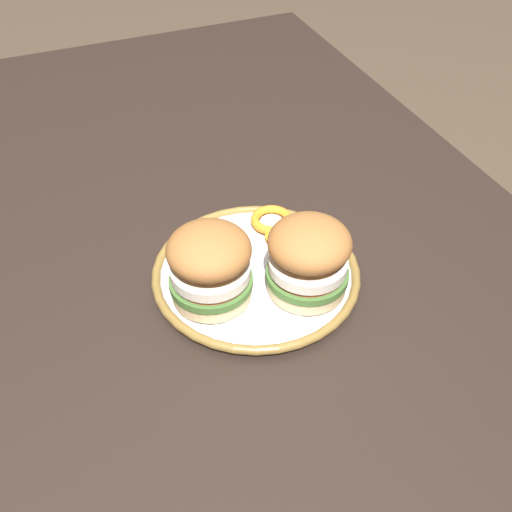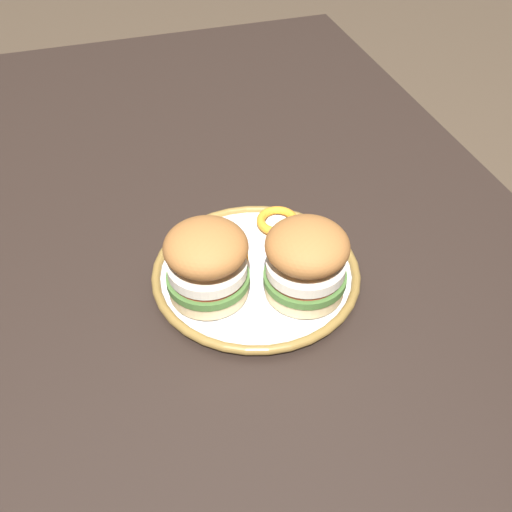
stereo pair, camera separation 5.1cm
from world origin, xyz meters
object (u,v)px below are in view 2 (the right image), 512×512
Objects in this scene: dining_table at (205,292)px; dinner_plate at (256,273)px; sandwich_half_left at (306,260)px; sandwich_half_right at (207,262)px.

dinner_plate is at bearing -144.76° from dining_table.
sandwich_half_left is (-0.06, -0.05, 0.06)m from dinner_plate.
dinner_plate is at bearing 39.93° from sandwich_half_left.
sandwich_half_left is at bearing -142.74° from dining_table.
sandwich_half_right is (-0.02, 0.07, 0.06)m from dinner_plate.
sandwich_half_left is at bearing -140.07° from dinner_plate.
sandwich_half_right reaches higher than dining_table.
dinner_plate is 2.34× the size of sandwich_half_right.
dinner_plate is at bearing -72.75° from sandwich_half_right.
sandwich_half_left reaches higher than dinner_plate.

